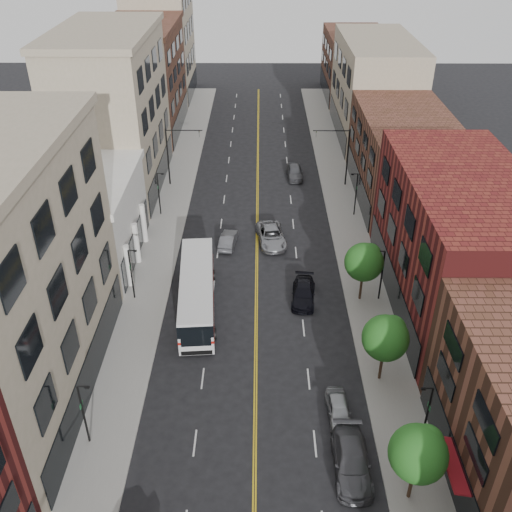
{
  "coord_description": "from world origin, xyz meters",
  "views": [
    {
      "loc": [
        0.24,
        -17.35,
        30.81
      ],
      "look_at": [
        -0.03,
        23.41,
        5.0
      ],
      "focal_mm": 40.0,
      "sensor_mm": 36.0,
      "label": 1
    }
  ],
  "objects_px": {
    "car_lane_c": "(295,172)",
    "car_lane_a": "(303,293)",
    "city_bus": "(197,290)",
    "car_lane_b": "(271,236)",
    "car_parked_far": "(339,410)",
    "car_parked_mid": "(352,461)",
    "car_lane_behind": "(228,240)"
  },
  "relations": [
    {
      "from": "car_lane_c",
      "to": "car_lane_a",
      "type": "bearing_deg",
      "value": -92.77
    },
    {
      "from": "city_bus",
      "to": "car_lane_b",
      "type": "xyz_separation_m",
      "value": [
        6.64,
        11.28,
        -1.12
      ]
    },
    {
      "from": "car_parked_far",
      "to": "city_bus",
      "type": "bearing_deg",
      "value": 128.78
    },
    {
      "from": "car_lane_b",
      "to": "car_lane_c",
      "type": "height_order",
      "value": "car_lane_b"
    },
    {
      "from": "car_lane_b",
      "to": "car_lane_c",
      "type": "distance_m",
      "value": 16.63
    },
    {
      "from": "city_bus",
      "to": "car_parked_mid",
      "type": "height_order",
      "value": "city_bus"
    },
    {
      "from": "car_lane_c",
      "to": "car_parked_mid",
      "type": "bearing_deg",
      "value": -89.87
    },
    {
      "from": "city_bus",
      "to": "car_parked_mid",
      "type": "xyz_separation_m",
      "value": [
        11.24,
        -16.73,
        -1.12
      ]
    },
    {
      "from": "car_parked_mid",
      "to": "car_lane_a",
      "type": "relative_size",
      "value": 1.12
    },
    {
      "from": "car_lane_behind",
      "to": "car_parked_far",
      "type": "bearing_deg",
      "value": 117.79
    },
    {
      "from": "city_bus",
      "to": "car_lane_c",
      "type": "relative_size",
      "value": 2.77
    },
    {
      "from": "car_parked_mid",
      "to": "car_parked_far",
      "type": "distance_m",
      "value": 4.36
    },
    {
      "from": "car_parked_mid",
      "to": "car_lane_b",
      "type": "bearing_deg",
      "value": 99.77
    },
    {
      "from": "city_bus",
      "to": "car_lane_a",
      "type": "height_order",
      "value": "city_bus"
    },
    {
      "from": "car_lane_behind",
      "to": "car_parked_mid",
      "type": "bearing_deg",
      "value": 115.25
    },
    {
      "from": "car_lane_b",
      "to": "car_lane_c",
      "type": "xyz_separation_m",
      "value": [
        3.26,
        16.31,
        -0.01
      ]
    },
    {
      "from": "car_parked_far",
      "to": "car_lane_a",
      "type": "distance_m",
      "value": 13.75
    },
    {
      "from": "car_lane_behind",
      "to": "car_lane_b",
      "type": "relative_size",
      "value": 0.71
    },
    {
      "from": "car_lane_b",
      "to": "city_bus",
      "type": "bearing_deg",
      "value": -128.2
    },
    {
      "from": "city_bus",
      "to": "car_lane_behind",
      "type": "distance_m",
      "value": 10.92
    },
    {
      "from": "city_bus",
      "to": "car_lane_a",
      "type": "bearing_deg",
      "value": 3.28
    },
    {
      "from": "city_bus",
      "to": "car_lane_a",
      "type": "distance_m",
      "value": 9.52
    },
    {
      "from": "city_bus",
      "to": "car_parked_mid",
      "type": "bearing_deg",
      "value": -60.63
    },
    {
      "from": "car_parked_far",
      "to": "car_lane_a",
      "type": "xyz_separation_m",
      "value": [
        -1.59,
        13.66,
        0.05
      ]
    },
    {
      "from": "car_parked_far",
      "to": "car_lane_behind",
      "type": "relative_size",
      "value": 0.95
    },
    {
      "from": "car_lane_a",
      "to": "city_bus",
      "type": "bearing_deg",
      "value": -166.62
    },
    {
      "from": "city_bus",
      "to": "car_lane_behind",
      "type": "height_order",
      "value": "city_bus"
    },
    {
      "from": "car_parked_mid",
      "to": "car_parked_far",
      "type": "xyz_separation_m",
      "value": [
        -0.29,
        4.35,
        -0.13
      ]
    },
    {
      "from": "car_lane_behind",
      "to": "car_lane_c",
      "type": "height_order",
      "value": "car_lane_c"
    },
    {
      "from": "car_lane_behind",
      "to": "car_lane_c",
      "type": "xyz_separation_m",
      "value": [
        7.75,
        16.96,
        0.12
      ]
    },
    {
      "from": "car_parked_far",
      "to": "car_lane_a",
      "type": "bearing_deg",
      "value": 93.92
    },
    {
      "from": "city_bus",
      "to": "car_lane_b",
      "type": "relative_size",
      "value": 2.24
    }
  ]
}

